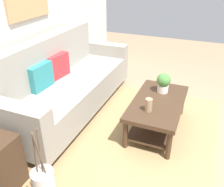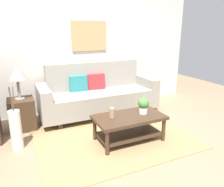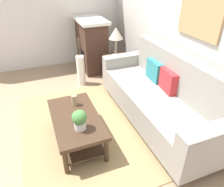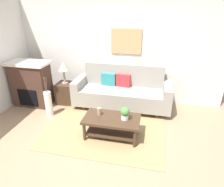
% 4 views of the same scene
% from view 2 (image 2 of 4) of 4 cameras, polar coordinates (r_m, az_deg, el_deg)
% --- Properties ---
extents(ground_plane, '(9.36, 9.36, 0.00)m').
position_cam_2_polar(ground_plane, '(3.43, 2.94, -13.94)').
color(ground_plane, '#9E7F60').
extents(wall_back, '(5.36, 0.10, 2.70)m').
position_cam_2_polar(wall_back, '(4.82, -8.12, 11.72)').
color(wall_back, silver).
rests_on(wall_back, ground_plane).
extents(area_rug, '(2.47, 2.19, 0.01)m').
position_cam_2_polar(area_rug, '(3.83, -0.61, -10.43)').
color(area_rug, '#A38456').
rests_on(area_rug, ground_plane).
extents(couch, '(2.41, 0.84, 1.08)m').
position_cam_2_polar(couch, '(4.55, -3.60, -0.24)').
color(couch, gray).
rests_on(couch, ground_plane).
extents(throw_pillow_teal, '(0.37, 0.14, 0.32)m').
position_cam_2_polar(throw_pillow_teal, '(4.48, -8.80, 2.63)').
color(throw_pillow_teal, teal).
rests_on(throw_pillow_teal, couch).
extents(throw_pillow_crimson, '(0.37, 0.16, 0.32)m').
position_cam_2_polar(throw_pillow_crimson, '(4.59, -4.22, 3.13)').
color(throw_pillow_crimson, red).
rests_on(throw_pillow_crimson, couch).
extents(coffee_table, '(1.10, 0.60, 0.43)m').
position_cam_2_polar(coffee_table, '(3.50, 4.49, -7.60)').
color(coffee_table, '#422D1E').
rests_on(coffee_table, ground_plane).
extents(tabletop_vase, '(0.08, 0.08, 0.16)m').
position_cam_2_polar(tabletop_vase, '(3.35, 0.03, -5.05)').
color(tabletop_vase, tan).
rests_on(tabletop_vase, coffee_table).
extents(potted_plant_tabletop, '(0.18, 0.18, 0.26)m').
position_cam_2_polar(potted_plant_tabletop, '(3.53, 8.21, -3.01)').
color(potted_plant_tabletop, white).
rests_on(potted_plant_tabletop, coffee_table).
extents(side_table, '(0.44, 0.44, 0.56)m').
position_cam_2_polar(side_table, '(4.23, -22.49, -5.00)').
color(side_table, '#422D1E').
rests_on(side_table, ground_plane).
extents(table_lamp, '(0.28, 0.28, 0.57)m').
position_cam_2_polar(table_lamp, '(4.04, -23.60, 4.49)').
color(table_lamp, gray).
rests_on(table_lamp, side_table).
extents(floor_vase, '(0.17, 0.17, 0.61)m').
position_cam_2_polar(floor_vase, '(3.56, -23.83, -8.78)').
color(floor_vase, white).
rests_on(floor_vase, ground_plane).
extents(floor_vase_branch_a, '(0.04, 0.03, 0.36)m').
position_cam_2_polar(floor_vase_branch_a, '(3.39, -24.43, -1.27)').
color(floor_vase_branch_a, brown).
rests_on(floor_vase_branch_a, floor_vase).
extents(floor_vase_branch_b, '(0.01, 0.04, 0.36)m').
position_cam_2_polar(floor_vase_branch_b, '(3.41, -24.94, -1.25)').
color(floor_vase_branch_b, brown).
rests_on(floor_vase_branch_b, floor_vase).
extents(floor_vase_branch_c, '(0.04, 0.04, 0.36)m').
position_cam_2_polar(floor_vase_branch_c, '(3.37, -24.93, -1.41)').
color(floor_vase_branch_c, brown).
rests_on(floor_vase_branch_c, floor_vase).
extents(framed_painting, '(0.77, 0.03, 0.62)m').
position_cam_2_polar(framed_painting, '(4.79, -5.96, 14.74)').
color(framed_painting, tan).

